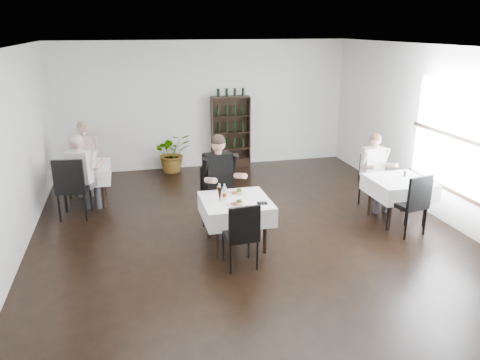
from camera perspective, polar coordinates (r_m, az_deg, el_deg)
name	(u,v)px	position (r m, az deg, el deg)	size (l,w,h in m)	color
room_shell	(255,152)	(7.01, 1.85, 3.39)	(9.00, 9.00, 9.00)	black
window_right	(456,140)	(8.61, 24.84, 4.50)	(0.06, 2.30, 1.85)	white
wine_shelf	(231,132)	(11.37, -1.14, 5.82)	(0.90, 0.28, 1.75)	black
main_table	(236,209)	(7.22, -0.52, -3.52)	(1.03, 1.03, 0.77)	black
left_table	(84,173)	(9.45, -18.47, 0.84)	(0.98, 0.98, 0.77)	black
right_table	(399,187)	(8.62, 18.78, -0.84)	(0.98, 0.98, 0.77)	black
potted_tree	(172,153)	(11.13, -8.23, 3.33)	(0.84, 0.72, 0.93)	#24561D
main_chair_far	(217,194)	(7.86, -2.83, -1.72)	(0.54, 0.54, 1.08)	black
main_chair_near	(242,232)	(6.57, 0.22, -6.35)	(0.48, 0.48, 0.99)	black
left_chair_far	(85,164)	(10.20, -18.37, 1.85)	(0.50, 0.50, 1.01)	black
left_chair_near	(72,184)	(8.73, -19.83, -0.52)	(0.59, 0.60, 1.14)	black
right_chair_far	(373,176)	(9.28, 15.89, 0.47)	(0.57, 0.57, 1.00)	black
right_chair_near	(412,201)	(8.10, 20.28, -2.38)	(0.57, 0.57, 1.05)	black
diner_main	(220,177)	(7.65, -2.39, 0.41)	(0.68, 0.71, 1.64)	#3B3B42
diner_left_far	(84,152)	(10.04, -18.46, 3.28)	(0.59, 0.60, 1.49)	#3B3B42
diner_left_near	(82,168)	(8.82, -18.70, 1.34)	(0.67, 0.71, 1.51)	#3B3B42
diner_right_far	(375,165)	(9.06, 16.18, 1.72)	(0.56, 0.57, 1.43)	#3B3B42
plate_far	(237,193)	(7.39, -0.33, -1.58)	(0.28, 0.28, 0.08)	white
plate_near	(237,204)	(6.94, -0.34, -2.94)	(0.32, 0.32, 0.08)	white
pilsner_dark	(220,195)	(7.01, -2.47, -1.83)	(0.07, 0.07, 0.30)	black
pilsner_lager	(219,193)	(7.14, -2.57, -1.58)	(0.06, 0.06, 0.26)	gold
coke_bottle	(225,194)	(7.11, -1.90, -1.69)	(0.07, 0.07, 0.26)	silver
napkin_cutlery	(262,203)	(7.02, 2.72, -2.83)	(0.17, 0.17, 0.02)	black
pepper_mill	(405,174)	(8.73, 19.45, 0.72)	(0.04, 0.04, 0.10)	black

